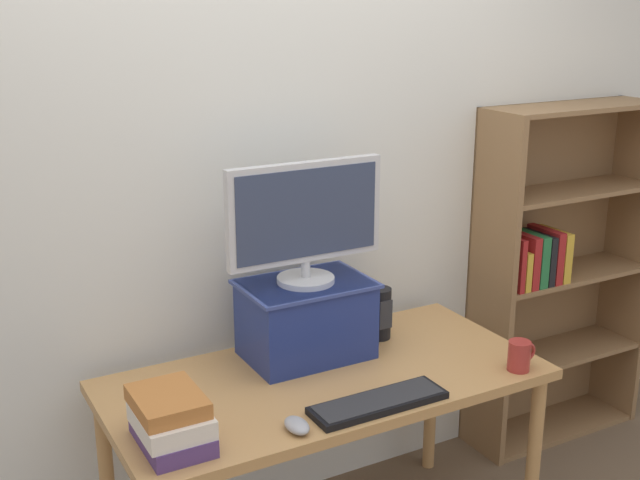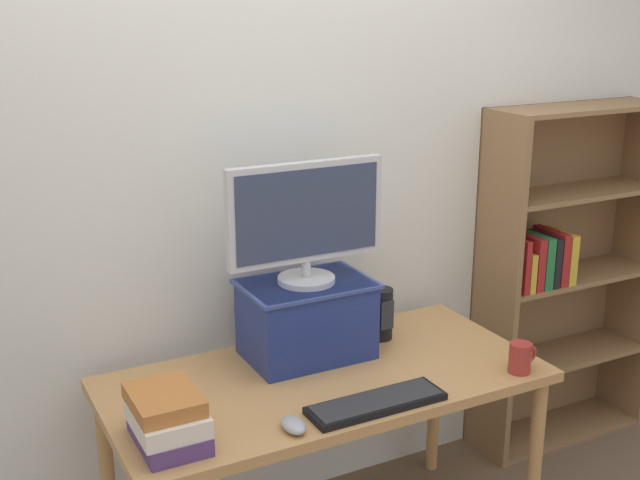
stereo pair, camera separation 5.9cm
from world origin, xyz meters
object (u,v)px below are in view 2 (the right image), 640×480
(book_stack, at_px, (167,419))
(computer_mouse, at_px, (293,425))
(bookshelf_unit, at_px, (559,273))
(computer_monitor, at_px, (306,219))
(desk, at_px, (325,395))
(coffee_mug, at_px, (521,357))
(keyboard, at_px, (376,403))
(riser_box, at_px, (307,317))
(desk_speaker, at_px, (381,314))

(book_stack, bearing_deg, computer_mouse, -16.91)
(computer_mouse, bearing_deg, bookshelf_unit, 20.37)
(bookshelf_unit, bearing_deg, book_stack, -165.91)
(computer_monitor, bearing_deg, desk, -96.01)
(bookshelf_unit, height_order, coffee_mug, bookshelf_unit)
(desk, bearing_deg, keyboard, -81.30)
(computer_monitor, distance_m, keyboard, 0.65)
(riser_box, height_order, desk_speaker, riser_box)
(computer_monitor, xyz_separation_m, desk_speaker, (0.31, 0.01, -0.40))
(riser_box, relative_size, computer_mouse, 4.29)
(desk, bearing_deg, book_stack, -163.91)
(keyboard, height_order, coffee_mug, coffee_mug)
(computer_mouse, bearing_deg, riser_box, 59.05)
(bookshelf_unit, distance_m, desk_speaker, 1.02)
(bookshelf_unit, xyz_separation_m, computer_mouse, (-1.58, -0.59, -0.03))
(keyboard, relative_size, coffee_mug, 4.07)
(keyboard, height_order, computer_mouse, computer_mouse)
(desk, xyz_separation_m, riser_box, (0.02, 0.17, 0.22))
(computer_monitor, distance_m, coffee_mug, 0.86)
(riser_box, height_order, keyboard, riser_box)
(riser_box, distance_m, keyboard, 0.45)
(bookshelf_unit, relative_size, computer_monitor, 2.66)
(computer_monitor, bearing_deg, bookshelf_unit, 6.28)
(riser_box, relative_size, coffee_mug, 4.09)
(computer_mouse, height_order, desk_speaker, desk_speaker)
(computer_monitor, relative_size, computer_mouse, 5.45)
(bookshelf_unit, distance_m, keyboard, 1.41)
(bookshelf_unit, bearing_deg, riser_box, -173.78)
(desk, bearing_deg, desk_speaker, 28.40)
(desk, distance_m, computer_monitor, 0.60)
(bookshelf_unit, height_order, book_stack, bookshelf_unit)
(desk, height_order, computer_monitor, computer_monitor)
(book_stack, relative_size, desk_speaker, 1.37)
(desk_speaker, bearing_deg, coffee_mug, -59.49)
(bookshelf_unit, xyz_separation_m, desk_speaker, (-1.01, -0.14, 0.05))
(coffee_mug, height_order, desk_speaker, desk_speaker)
(keyboard, distance_m, computer_mouse, 0.29)
(bookshelf_unit, relative_size, keyboard, 3.40)
(riser_box, height_order, computer_monitor, computer_monitor)
(riser_box, bearing_deg, keyboard, -86.99)
(book_stack, xyz_separation_m, desk_speaker, (0.92, 0.35, 0.02))
(book_stack, height_order, desk_speaker, desk_speaker)
(riser_box, distance_m, computer_monitor, 0.36)
(desk_speaker, bearing_deg, computer_mouse, -141.87)
(keyboard, relative_size, computer_mouse, 4.27)
(computer_monitor, relative_size, desk_speaker, 2.94)
(desk, xyz_separation_m, book_stack, (-0.59, -0.17, 0.15))
(bookshelf_unit, xyz_separation_m, computer_monitor, (-1.31, -0.14, 0.45))
(book_stack, distance_m, coffee_mug, 1.19)
(riser_box, relative_size, computer_monitor, 0.79)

